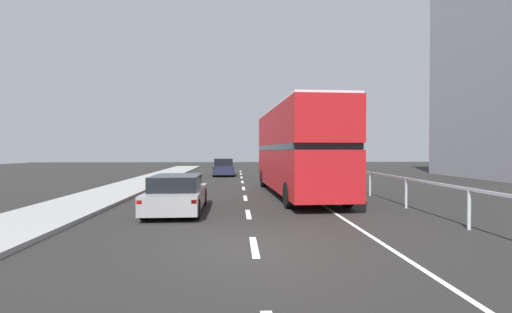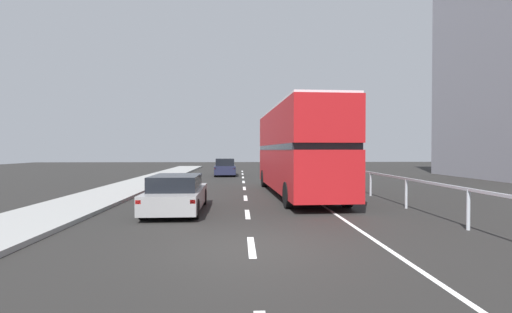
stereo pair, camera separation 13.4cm
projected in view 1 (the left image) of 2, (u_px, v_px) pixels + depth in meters
The scene contains 6 objects.
ground_plane at pixel (254, 247), 8.61m from camera, with size 74.16×120.00×0.10m, color black.
lane_paint_markings at pixel (286, 197), 17.50m from camera, with size 3.17×46.00×0.01m.
bridge_side_railing at pixel (370, 176), 17.89m from camera, with size 0.10×42.00×1.16m.
double_decker_bus_red at pixel (296, 149), 18.17m from camera, with size 3.00×11.32×4.25m.
hatchback_car_near at pixel (177, 194), 13.33m from camera, with size 1.92×4.61×1.31m.
sedan_car_ahead at pixel (223, 167), 32.08m from camera, with size 1.90×4.38×1.48m.
Camera 1 is at (-0.40, -8.56, 2.20)m, focal length 26.14 mm.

